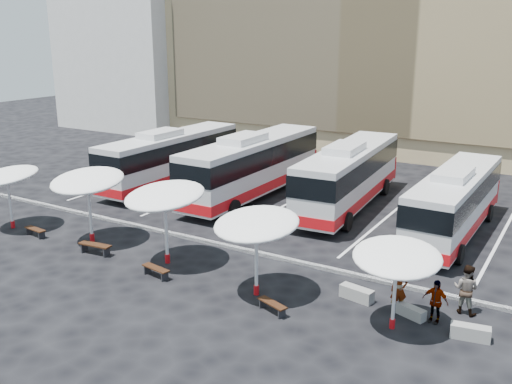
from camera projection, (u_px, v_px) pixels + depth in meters
The scene contains 24 objects.
ground at pixel (206, 247), 27.55m from camera, with size 120.00×120.00×0.00m, color black.
sandstone_building at pixel (414, 1), 50.39m from camera, with size 42.00×18.25×29.60m.
apartment_block at pixel (146, 41), 62.04m from camera, with size 14.00×14.00×18.00m, color silver.
curb_divider at pixel (212, 243), 27.94m from camera, with size 34.00×0.25×0.15m, color black.
bay_lines at pixel (285, 205), 34.14m from camera, with size 24.15×12.00×0.01m.
bus_0 at pixel (171, 156), 38.34m from camera, with size 2.94×12.11×3.83m.
bus_1 at pixel (253, 164), 35.47m from camera, with size 3.03×12.86×4.08m.
bus_2 at pixel (349, 174), 33.34m from camera, with size 3.54×12.57×3.94m.
bus_3 at pixel (455, 200), 28.76m from camera, with size 2.76×11.37×3.60m.
sunshade_0 at pixel (7, 176), 29.51m from camera, with size 4.23×4.25×3.33m.
sunshade_1 at pixel (87, 181), 27.45m from camera, with size 3.99×4.03×3.67m.
sunshade_2 at pixel (165, 196), 24.86m from camera, with size 4.33×4.36×3.70m.
sunshade_3 at pixel (256, 224), 21.83m from camera, with size 3.93×3.96×3.48m.
sunshade_4 at pixel (397, 257), 19.34m from camera, with size 3.66×3.69×3.16m.
wood_bench_0 at pixel (35, 230), 28.93m from camera, with size 1.40×0.51×0.42m.
wood_bench_1 at pixel (95, 246), 26.61m from camera, with size 1.67×0.61×0.50m.
wood_bench_2 at pixel (156, 270), 24.15m from camera, with size 1.46×0.61×0.43m.
wood_bench_3 at pixel (272, 305), 21.10m from camera, with size 1.37×0.78×0.41m.
conc_bench_0 at pixel (357, 294), 22.14m from camera, with size 1.34×0.45×0.50m, color gray.
conc_bench_1 at pixel (411, 312), 20.79m from camera, with size 1.11×0.37×0.41m, color gray.
conc_bench_2 at pixel (470, 332), 19.31m from camera, with size 1.30×0.43×0.49m, color gray.
passenger_0 at pixel (399, 290), 21.07m from camera, with size 0.63×0.41×1.73m, color black.
passenger_1 at pixel (466, 289), 20.90m from camera, with size 0.93×0.72×1.91m, color black.
passenger_2 at pixel (435, 301), 20.28m from camera, with size 0.95×0.40×1.63m, color black.
Camera 1 is at (15.31, -20.86, 10.10)m, focal length 40.00 mm.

